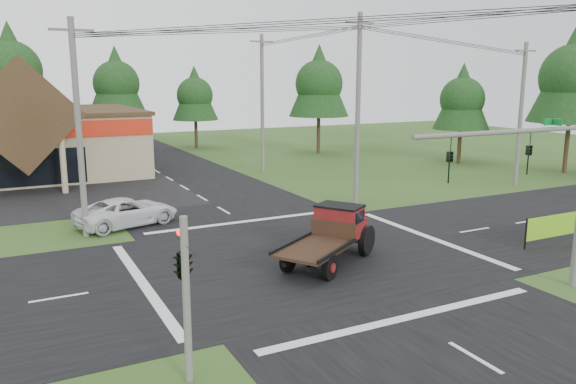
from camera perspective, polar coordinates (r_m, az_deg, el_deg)
ground at (r=24.65m, az=1.69°, el=-6.74°), size 120.00×120.00×0.00m
road_ns at (r=24.65m, az=1.69°, el=-6.72°), size 12.00×120.00×0.02m
road_ew at (r=24.65m, az=1.69°, el=-6.71°), size 120.00×12.00×0.02m
traffic_signal_mast at (r=21.73m, az=25.37°, el=1.68°), size 8.12×0.24×7.00m
traffic_signal_corner at (r=14.36m, az=-10.67°, el=-5.68°), size 0.53×2.48×4.40m
utility_pole_nw at (r=28.81m, az=-20.51°, el=6.15°), size 2.00×0.30×10.50m
utility_pole_ne at (r=34.47m, az=7.12°, el=8.38°), size 2.00×0.30×11.50m
utility_pole_far at (r=43.89m, az=22.57°, el=7.40°), size 2.00×0.30×10.20m
utility_pole_n at (r=46.73m, az=-2.63°, el=9.07°), size 2.00×0.30×11.20m
tree_row_c at (r=61.56m, az=-26.33°, el=11.28°), size 7.28×7.28×13.13m
tree_row_d at (r=63.54m, az=-17.06°, el=10.71°), size 6.16×6.16×11.11m
tree_row_e at (r=63.55m, az=-9.45°, el=9.83°), size 5.04×5.04×9.09m
tree_side_ne at (r=58.39m, az=3.17°, el=11.16°), size 6.16×6.16×11.11m
tree_side_e_near at (r=53.62m, az=17.29°, el=9.20°), size 5.04×5.04×9.09m
tree_side_e_far at (r=51.32m, az=27.04°, el=10.65°), size 6.72×6.72×12.12m
antique_flatbed_truck at (r=23.58m, az=4.04°, el=-4.58°), size 5.98×4.92×2.39m
roadside_banner at (r=29.45m, az=25.68°, el=-3.36°), size 4.34×0.13×1.48m
white_pickup at (r=30.99m, az=-16.03°, el=-1.94°), size 5.88×3.90×1.50m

